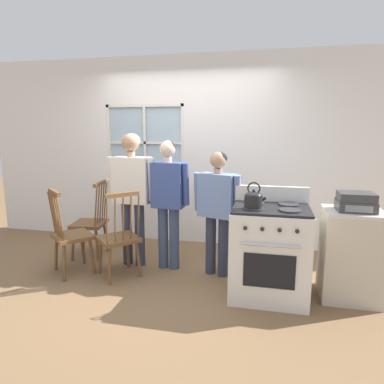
% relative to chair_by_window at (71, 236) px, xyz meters
% --- Properties ---
extents(ground_plane, '(16.00, 16.00, 0.00)m').
position_rel_chair_by_window_xyz_m(ground_plane, '(1.08, 0.04, -0.45)').
color(ground_plane, brown).
extents(wall_back, '(6.40, 0.16, 2.70)m').
position_rel_chair_by_window_xyz_m(wall_back, '(1.12, 1.44, 0.89)').
color(wall_back, white).
rests_on(wall_back, ground_plane).
extents(chair_by_window, '(0.58, 0.58, 1.01)m').
position_rel_chair_by_window_xyz_m(chair_by_window, '(0.00, 0.00, 0.00)').
color(chair_by_window, brown).
rests_on(chair_by_window, ground_plane).
extents(chair_near_wall, '(0.46, 0.47, 1.01)m').
position_rel_chair_by_window_xyz_m(chair_near_wall, '(-0.04, 0.54, 0.00)').
color(chair_near_wall, brown).
rests_on(chair_near_wall, ground_plane).
extents(chair_center_cluster, '(0.58, 0.58, 1.01)m').
position_rel_chair_by_window_xyz_m(chair_center_cluster, '(0.59, 0.03, 0.00)').
color(chair_center_cluster, brown).
rests_on(chair_center_cluster, ground_plane).
extents(person_elderly_left, '(0.60, 0.24, 1.62)m').
position_rel_chair_by_window_xyz_m(person_elderly_left, '(0.62, 0.40, 0.55)').
color(person_elderly_left, '#2D3347').
rests_on(person_elderly_left, ground_plane).
extents(person_teen_center, '(0.53, 0.23, 1.54)m').
position_rel_chair_by_window_xyz_m(person_teen_center, '(1.07, 0.39, 0.47)').
color(person_teen_center, '#384766').
rests_on(person_teen_center, ground_plane).
extents(person_adult_right, '(0.58, 0.33, 1.43)m').
position_rel_chair_by_window_xyz_m(person_adult_right, '(1.67, 0.33, 0.40)').
color(person_adult_right, '#2D3347').
rests_on(person_adult_right, ground_plane).
extents(stove, '(0.75, 0.68, 1.08)m').
position_rel_chair_by_window_xyz_m(stove, '(2.26, -0.07, 0.02)').
color(stove, white).
rests_on(stove, ground_plane).
extents(kettle, '(0.21, 0.17, 0.25)m').
position_rel_chair_by_window_xyz_m(kettle, '(2.09, -0.20, 0.57)').
color(kettle, black).
rests_on(kettle, stove).
extents(potted_plant, '(0.12, 0.12, 0.30)m').
position_rel_chair_by_window_xyz_m(potted_plant, '(0.41, 1.35, 0.56)').
color(potted_plant, '#935B3D').
rests_on(potted_plant, wall_back).
extents(side_counter, '(0.55, 0.50, 0.90)m').
position_rel_chair_by_window_xyz_m(side_counter, '(3.05, 0.07, 0.00)').
color(side_counter, beige).
rests_on(side_counter, ground_plane).
extents(stereo, '(0.34, 0.29, 0.18)m').
position_rel_chair_by_window_xyz_m(stereo, '(3.05, 0.05, 0.54)').
color(stereo, '#38383A').
rests_on(stereo, side_counter).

